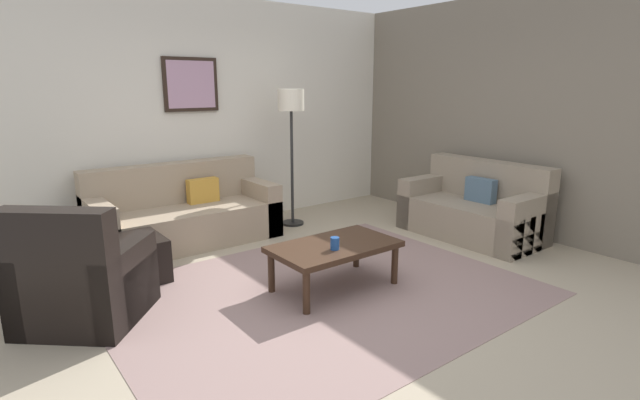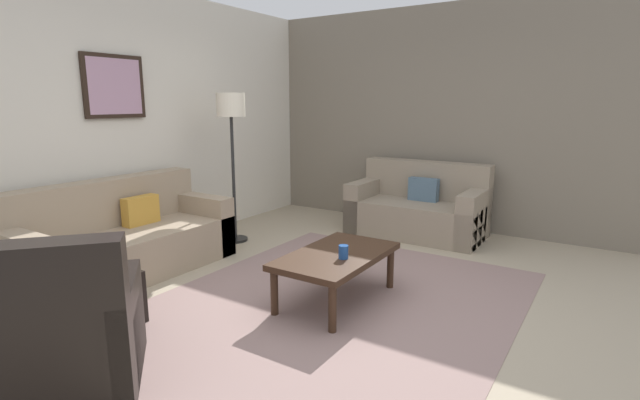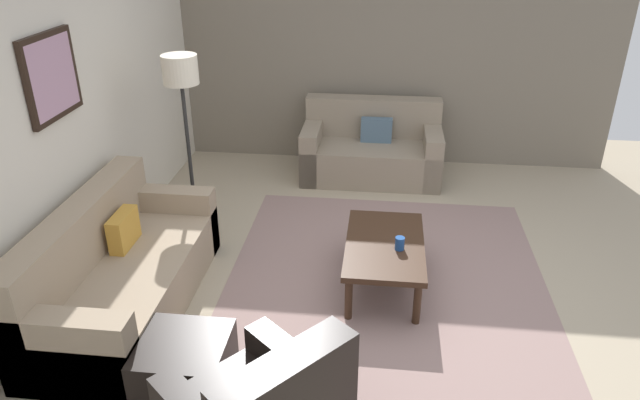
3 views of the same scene
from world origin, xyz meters
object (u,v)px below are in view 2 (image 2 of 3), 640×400
(armchair_leather, at_px, (60,343))
(cup, at_px, (343,252))
(framed_artwork, at_px, (114,86))
(couch_main, at_px, (120,242))
(couch_loveseat, at_px, (419,209))
(lamp_standing, at_px, (231,120))
(coffee_table, at_px, (336,259))
(ottoman, at_px, (89,301))

(armchair_leather, relative_size, cup, 10.57)
(cup, bearing_deg, framed_artwork, 92.16)
(framed_artwork, bearing_deg, armchair_leather, -133.05)
(couch_main, bearing_deg, framed_artwork, 48.31)
(couch_main, height_order, couch_loveseat, same)
(lamp_standing, bearing_deg, coffee_table, -113.79)
(lamp_standing, bearing_deg, cup, -114.73)
(couch_loveseat, distance_m, cup, 2.43)
(couch_loveseat, distance_m, coffee_table, 2.33)
(armchair_leather, relative_size, ottoman, 2.02)
(couch_main, relative_size, armchair_leather, 1.80)
(couch_main, xyz_separation_m, framed_artwork, (0.36, 0.41, 1.46))
(ottoman, distance_m, framed_artwork, 2.31)
(couch_loveseat, distance_m, ottoman, 3.85)
(armchair_leather, xyz_separation_m, ottoman, (0.55, 0.62, -0.11))
(lamp_standing, distance_m, framed_artwork, 1.24)
(ottoman, xyz_separation_m, framed_artwork, (1.18, 1.23, 1.56))
(lamp_standing, bearing_deg, couch_loveseat, -48.77)
(lamp_standing, bearing_deg, couch_main, 171.85)
(ottoman, bearing_deg, lamp_standing, 15.87)
(armchair_leather, height_order, ottoman, armchair_leather)
(ottoman, bearing_deg, armchair_leather, -131.22)
(couch_main, distance_m, framed_artwork, 1.56)
(couch_loveseat, height_order, coffee_table, couch_loveseat)
(couch_loveseat, xyz_separation_m, cup, (-2.41, -0.30, 0.16))
(couch_main, xyz_separation_m, lamp_standing, (1.38, -0.20, 1.11))
(couch_main, distance_m, armchair_leather, 1.99)
(couch_main, relative_size, lamp_standing, 1.19)
(ottoman, relative_size, framed_artwork, 0.84)
(armchair_leather, xyz_separation_m, lamp_standing, (2.75, 1.25, 1.10))
(cup, height_order, framed_artwork, framed_artwork)
(coffee_table, xyz_separation_m, framed_artwork, (-0.19, 2.49, 1.40))
(couch_loveseat, bearing_deg, coffee_table, -175.44)
(couch_loveseat, xyz_separation_m, armchair_leather, (-4.24, 0.45, 0.01))
(couch_main, xyz_separation_m, armchair_leather, (-1.37, -1.45, 0.01))
(couch_main, xyz_separation_m, couch_loveseat, (2.87, -1.90, 0.00))
(coffee_table, distance_m, lamp_standing, 2.31)
(lamp_standing, height_order, framed_artwork, framed_artwork)
(ottoman, height_order, coffee_table, coffee_table)
(couch_loveseat, height_order, ottoman, couch_loveseat)
(couch_main, distance_m, coffee_table, 2.15)
(couch_main, height_order, cup, couch_main)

